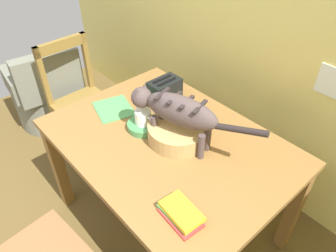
# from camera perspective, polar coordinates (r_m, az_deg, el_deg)

# --- Properties ---
(wall_rear) EXTENTS (4.72, 0.11, 2.50)m
(wall_rear) POSITION_cam_1_polar(r_m,az_deg,el_deg) (2.06, 18.74, 18.08)
(wall_rear) COLOR #ECDC75
(wall_rear) RESTS_ON ground_plane
(dining_table) EXTENTS (1.34, 0.97, 0.75)m
(dining_table) POSITION_cam_1_polar(r_m,az_deg,el_deg) (1.82, -0.00, -4.54)
(dining_table) COLOR olive
(dining_table) RESTS_ON ground_plane
(cat) EXTENTS (0.72, 0.27, 0.30)m
(cat) POSITION_cam_1_polar(r_m,az_deg,el_deg) (1.62, 1.52, 2.76)
(cat) COLOR #4E4140
(cat) RESTS_ON dining_table
(saucer_bowl) EXTENTS (0.18, 0.18, 0.04)m
(saucer_bowl) POSITION_cam_1_polar(r_m,az_deg,el_deg) (1.83, -4.43, 0.08)
(saucer_bowl) COLOR #448B51
(saucer_bowl) RESTS_ON dining_table
(coffee_mug) EXTENTS (0.13, 0.09, 0.08)m
(coffee_mug) POSITION_cam_1_polar(r_m,az_deg,el_deg) (1.79, -4.46, 1.57)
(coffee_mug) COLOR white
(coffee_mug) RESTS_ON saucer_bowl
(magazine) EXTENTS (0.29, 0.27, 0.01)m
(magazine) POSITION_cam_1_polar(r_m,az_deg,el_deg) (2.01, -9.71, 3.09)
(magazine) COLOR #4E9E58
(magazine) RESTS_ON dining_table
(book_stack) EXTENTS (0.21, 0.14, 0.05)m
(book_stack) POSITION_cam_1_polar(r_m,az_deg,el_deg) (1.41, 2.32, -15.38)
(book_stack) COLOR red
(book_stack) RESTS_ON dining_table
(wicker_basket) EXTENTS (0.33, 0.33, 0.09)m
(wicker_basket) POSITION_cam_1_polar(r_m,az_deg,el_deg) (1.74, 1.92, -1.06)
(wicker_basket) COLOR tan
(wicker_basket) RESTS_ON dining_table
(toaster) EXTENTS (0.12, 0.20, 0.18)m
(toaster) POSITION_cam_1_polar(r_m,az_deg,el_deg) (1.99, -0.62, 6.04)
(toaster) COLOR black
(toaster) RESTS_ON dining_table
(wooden_chair_near) EXTENTS (0.43, 0.43, 0.94)m
(wooden_chair_near) POSITION_cam_1_polar(r_m,az_deg,el_deg) (2.66, -15.27, 4.19)
(wooden_chair_near) COLOR olive
(wooden_chair_near) RESTS_ON ground_plane
(wicker_armchair) EXTENTS (0.63, 0.64, 0.78)m
(wicker_armchair) POSITION_cam_1_polar(r_m,az_deg,el_deg) (3.17, -20.53, 5.01)
(wicker_armchair) COLOR slate
(wicker_armchair) RESTS_ON ground_plane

